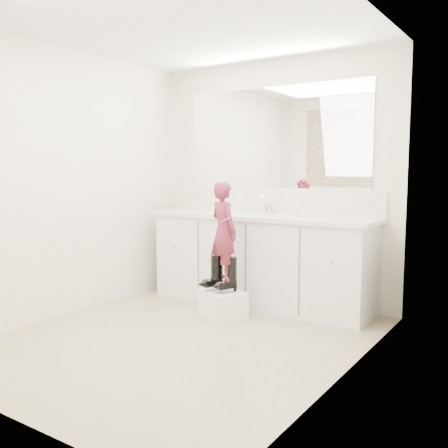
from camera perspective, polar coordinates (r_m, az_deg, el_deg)
The scene contains 17 objects.
floor at distance 4.04m, azimuth -4.75°, elevation -12.92°, with size 3.00×3.00×0.00m, color #827555.
ceiling at distance 3.96m, azimuth -5.09°, elevation 21.94°, with size 3.00×3.00×0.00m, color white.
wall_back at distance 5.08m, azimuth 5.76°, elevation 4.81°, with size 2.60×2.60×0.00m, color beige.
wall_left at distance 4.74m, azimuth -17.31°, elevation 4.45°, with size 3.00×3.00×0.00m, color beige.
wall_right at distance 3.17m, azimuth 13.78°, elevation 3.78°, with size 3.00×3.00×0.00m, color beige.
vanity_cabinet at distance 4.92m, azimuth 4.15°, elevation -4.31°, with size 2.20×0.55×0.85m, color silver.
countertop at distance 4.84m, azimuth 4.10°, elevation 0.84°, with size 2.28×0.58×0.04m, color beige.
backsplash at distance 5.07m, azimuth 5.66°, elevation 2.72°, with size 2.28×0.03×0.25m, color beige.
mirror at distance 5.07m, azimuth 5.75°, elevation 9.78°, with size 2.00×0.02×1.00m, color white.
faucet at distance 4.98m, azimuth 5.05°, elevation 1.79°, with size 0.08×0.08×0.10m, color silver.
cup at distance 4.69m, azimuth 8.06°, elevation 1.36°, with size 0.09×0.09×0.08m, color beige.
soap_bottle at distance 4.93m, azimuth 2.66°, elevation 2.26°, with size 0.08×0.08×0.18m, color silver.
step_stool at distance 4.53m, azimuth -0.18°, elevation -9.15°, with size 0.38×0.32×0.24m, color white.
boot_left at distance 4.53m, azimuth -0.83°, elevation -5.55°, with size 0.12×0.21×0.32m, color black, non-canonical shape.
boot_right at distance 4.44m, azimuth 0.77°, elevation -5.77°, with size 0.12×0.21×0.32m, color black, non-canonical shape.
toddler at distance 4.42m, azimuth -0.03°, elevation -0.82°, with size 0.32×0.21×0.88m, color #9C3053.
toothbrush at distance 4.30m, azimuth 0.15°, elevation 0.47°, with size 0.01×0.01×0.14m, color #D753A5.
Camera 1 is at (2.39, -2.98, 1.33)m, focal length 40.00 mm.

